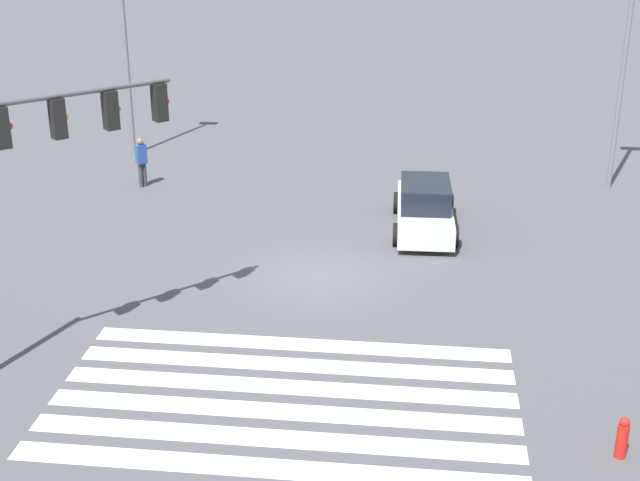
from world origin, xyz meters
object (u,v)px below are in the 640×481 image
pedestrian (141,160)px  fire_hydrant (622,437)px  traffic_signal_mast (28,161)px  car_0 (425,208)px  street_light_pole_a (628,33)px  street_light_pole_b (123,18)px

pedestrian → fire_hydrant: (13.64, -14.55, -0.56)m
traffic_signal_mast → car_0: bearing=3.6°
traffic_signal_mast → pedestrian: bearing=52.9°
car_0 → fire_hydrant: car_0 is taller
traffic_signal_mast → pedestrian: size_ratio=3.51×
car_0 → street_light_pole_a: 9.31m
pedestrian → street_light_pole_b: size_ratio=0.20×
traffic_signal_mast → street_light_pole_b: bearing=56.4°
car_0 → street_light_pole_b: (-11.48, 6.97, 4.60)m
car_0 → fire_hydrant: size_ratio=5.42×
pedestrian → fire_hydrant: bearing=-2.5°
pedestrian → fire_hydrant: pedestrian is taller
car_0 → street_light_pole_b: street_light_pole_b is taller
fire_hydrant → street_light_pole_b: bearing=129.5°
pedestrian → street_light_pole_a: street_light_pole_a is taller
street_light_pole_a → fire_hydrant: bearing=-99.4°
traffic_signal_mast → car_0: 13.01m
car_0 → street_light_pole_b: 14.20m
pedestrian → car_0: bearing=27.2°
traffic_signal_mast → street_light_pole_b: street_light_pole_b is taller
street_light_pole_b → traffic_signal_mast: bearing=-78.6°
traffic_signal_mast → street_light_pole_b: (-3.28, 16.26, 0.62)m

